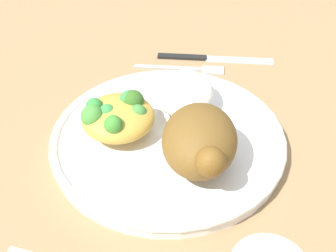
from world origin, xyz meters
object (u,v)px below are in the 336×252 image
at_px(plate, 168,138).
at_px(fork, 185,68).
at_px(knife, 205,57).
at_px(mac_cheese_with_broccoli, 118,114).
at_px(rice_pile, 184,93).
at_px(roasted_chicken, 200,141).

relative_size(plate, fork, 2.05).
xyz_separation_m(fork, knife, (-0.03, 0.03, 0.00)).
height_order(plate, mac_cheese_with_broccoli, mac_cheese_with_broccoli).
relative_size(plate, rice_pile, 3.06).
bearing_deg(roasted_chicken, fork, -171.64).
distance_m(rice_pile, knife, 0.16).
bearing_deg(plate, roasted_chicken, 39.71).
xyz_separation_m(plate, mac_cheese_with_broccoli, (-0.00, -0.06, 0.03)).
distance_m(mac_cheese_with_broccoli, fork, 0.19).
relative_size(plate, roasted_chicken, 2.53).
relative_size(rice_pile, fork, 0.67).
bearing_deg(mac_cheese_with_broccoli, rice_pile, 126.65).
xyz_separation_m(plate, rice_pile, (-0.06, 0.01, 0.03)).
xyz_separation_m(mac_cheese_with_broccoli, fork, (-0.18, 0.07, -0.04)).
distance_m(roasted_chicken, mac_cheese_with_broccoli, 0.12).
bearing_deg(fork, rice_pile, 3.64).
bearing_deg(rice_pile, roasted_chicken, 13.40).
bearing_deg(fork, mac_cheese_with_broccoli, -21.42).
height_order(roasted_chicken, mac_cheese_with_broccoli, roasted_chicken).
relative_size(roasted_chicken, mac_cheese_with_broccoli, 1.26).
bearing_deg(mac_cheese_with_broccoli, plate, 87.46).
bearing_deg(knife, plate, -9.98).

